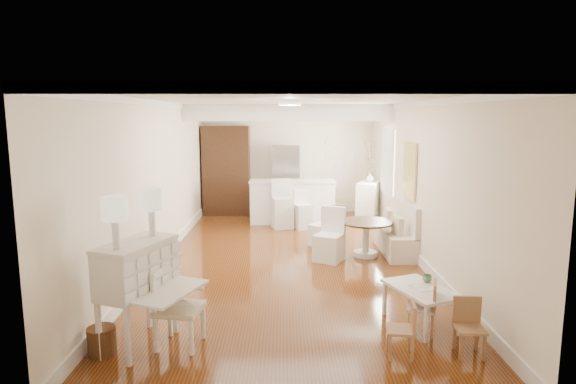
{
  "coord_description": "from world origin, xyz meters",
  "views": [
    {
      "loc": [
        -0.08,
        -8.29,
        2.52
      ],
      "look_at": [
        -0.02,
        0.3,
        1.18
      ],
      "focal_mm": 30.0,
      "sensor_mm": 36.0,
      "label": 1
    }
  ],
  "objects_px": {
    "kids_chair_b": "(422,307)",
    "bar_stool_left": "(283,204)",
    "gustavian_armchair": "(179,307)",
    "dining_table": "(366,239)",
    "kids_chair_c": "(470,328)",
    "bar_stool_right": "(303,210)",
    "slip_chair_near": "(329,235)",
    "sideboard": "(369,201)",
    "secretary_bureau": "(138,294)",
    "pantry_cabinet": "(227,170)",
    "slip_chair_far": "(322,225)",
    "kids_table": "(420,306)",
    "kids_chair_a": "(400,329)",
    "breakfast_counter": "(292,202)",
    "fridge": "(299,180)",
    "wicker_basket": "(102,341)"
  },
  "relations": [
    {
      "from": "kids_chair_b",
      "to": "bar_stool_left",
      "type": "relative_size",
      "value": 0.59
    },
    {
      "from": "gustavian_armchair",
      "to": "dining_table",
      "type": "relative_size",
      "value": 0.93
    },
    {
      "from": "kids_chair_c",
      "to": "dining_table",
      "type": "xyz_separation_m",
      "value": [
        -0.49,
        3.73,
        0.02
      ]
    },
    {
      "from": "kids_chair_c",
      "to": "bar_stool_right",
      "type": "xyz_separation_m",
      "value": [
        -1.55,
        5.91,
        0.14
      ]
    },
    {
      "from": "slip_chair_near",
      "to": "sideboard",
      "type": "xyz_separation_m",
      "value": [
        1.3,
        3.36,
        0.01
      ]
    },
    {
      "from": "secretary_bureau",
      "to": "bar_stool_right",
      "type": "height_order",
      "value": "secretary_bureau"
    },
    {
      "from": "kids_chair_c",
      "to": "sideboard",
      "type": "distance_m",
      "value": 6.81
    },
    {
      "from": "secretary_bureau",
      "to": "pantry_cabinet",
      "type": "height_order",
      "value": "pantry_cabinet"
    },
    {
      "from": "dining_table",
      "to": "bar_stool_left",
      "type": "bearing_deg",
      "value": 123.87
    },
    {
      "from": "slip_chair_far",
      "to": "pantry_cabinet",
      "type": "xyz_separation_m",
      "value": [
        -2.25,
        3.18,
        0.73
      ]
    },
    {
      "from": "kids_table",
      "to": "kids_chair_b",
      "type": "bearing_deg",
      "value": -102.35
    },
    {
      "from": "slip_chair_far",
      "to": "sideboard",
      "type": "height_order",
      "value": "sideboard"
    },
    {
      "from": "kids_chair_b",
      "to": "bar_stool_left",
      "type": "distance_m",
      "value": 5.74
    },
    {
      "from": "kids_chair_c",
      "to": "sideboard",
      "type": "height_order",
      "value": "sideboard"
    },
    {
      "from": "dining_table",
      "to": "slip_chair_far",
      "type": "distance_m",
      "value": 1.06
    },
    {
      "from": "kids_chair_a",
      "to": "breakfast_counter",
      "type": "bearing_deg",
      "value": -163.53
    },
    {
      "from": "kids_chair_b",
      "to": "slip_chair_near",
      "type": "distance_m",
      "value": 3.04
    },
    {
      "from": "secretary_bureau",
      "to": "bar_stool_left",
      "type": "height_order",
      "value": "secretary_bureau"
    },
    {
      "from": "kids_chair_b",
      "to": "fridge",
      "type": "bearing_deg",
      "value": -152.57
    },
    {
      "from": "kids_chair_a",
      "to": "breakfast_counter",
      "type": "height_order",
      "value": "breakfast_counter"
    },
    {
      "from": "dining_table",
      "to": "pantry_cabinet",
      "type": "height_order",
      "value": "pantry_cabinet"
    },
    {
      "from": "gustavian_armchair",
      "to": "slip_chair_near",
      "type": "bearing_deg",
      "value": -22.39
    },
    {
      "from": "bar_stool_right",
      "to": "secretary_bureau",
      "type": "bearing_deg",
      "value": -129.86
    },
    {
      "from": "kids_chair_b",
      "to": "pantry_cabinet",
      "type": "distance_m",
      "value": 7.84
    },
    {
      "from": "kids_table",
      "to": "kids_chair_a",
      "type": "relative_size",
      "value": 1.55
    },
    {
      "from": "secretary_bureau",
      "to": "kids_chair_c",
      "type": "xyz_separation_m",
      "value": [
        3.59,
        -0.26,
        -0.29
      ]
    },
    {
      "from": "bar_stool_right",
      "to": "kids_chair_c",
      "type": "bearing_deg",
      "value": -95.35
    },
    {
      "from": "wicker_basket",
      "to": "dining_table",
      "type": "height_order",
      "value": "dining_table"
    },
    {
      "from": "slip_chair_far",
      "to": "breakfast_counter",
      "type": "distance_m",
      "value": 2.18
    },
    {
      "from": "breakfast_counter",
      "to": "bar_stool_right",
      "type": "distance_m",
      "value": 0.72
    },
    {
      "from": "secretary_bureau",
      "to": "fridge",
      "type": "distance_m",
      "value": 7.65
    },
    {
      "from": "kids_chair_a",
      "to": "pantry_cabinet",
      "type": "xyz_separation_m",
      "value": [
        -2.74,
        7.67,
        0.85
      ]
    },
    {
      "from": "kids_table",
      "to": "breakfast_counter",
      "type": "distance_m",
      "value": 6.0
    },
    {
      "from": "kids_table",
      "to": "slip_chair_near",
      "type": "relative_size",
      "value": 0.99
    },
    {
      "from": "dining_table",
      "to": "bar_stool_left",
      "type": "distance_m",
      "value": 2.76
    },
    {
      "from": "wicker_basket",
      "to": "sideboard",
      "type": "xyz_separation_m",
      "value": [
        4.05,
        6.75,
        0.33
      ]
    },
    {
      "from": "kids_chair_c",
      "to": "sideboard",
      "type": "xyz_separation_m",
      "value": [
        0.11,
        6.81,
        0.17
      ]
    },
    {
      "from": "kids_chair_a",
      "to": "bar_stool_right",
      "type": "relative_size",
      "value": 0.67
    },
    {
      "from": "secretary_bureau",
      "to": "pantry_cabinet",
      "type": "distance_m",
      "value": 7.43
    },
    {
      "from": "gustavian_armchair",
      "to": "pantry_cabinet",
      "type": "relative_size",
      "value": 0.39
    },
    {
      "from": "slip_chair_far",
      "to": "bar_stool_left",
      "type": "xyz_separation_m",
      "value": [
        -0.78,
        1.53,
        0.14
      ]
    },
    {
      "from": "kids_chair_b",
      "to": "kids_chair_c",
      "type": "xyz_separation_m",
      "value": [
        0.37,
        -0.52,
        -0.02
      ]
    },
    {
      "from": "kids_chair_c",
      "to": "bar_stool_right",
      "type": "distance_m",
      "value": 6.11
    },
    {
      "from": "secretary_bureau",
      "to": "kids_table",
      "type": "bearing_deg",
      "value": 30.27
    },
    {
      "from": "sideboard",
      "to": "kids_table",
      "type": "bearing_deg",
      "value": -71.28
    },
    {
      "from": "kids_chair_b",
      "to": "bar_stool_right",
      "type": "height_order",
      "value": "bar_stool_right"
    },
    {
      "from": "kids_table",
      "to": "breakfast_counter",
      "type": "relative_size",
      "value": 0.46
    },
    {
      "from": "breakfast_counter",
      "to": "fridge",
      "type": "relative_size",
      "value": 1.14
    },
    {
      "from": "fridge",
      "to": "dining_table",
      "type": "bearing_deg",
      "value": -74.27
    },
    {
      "from": "kids_chair_c",
      "to": "fridge",
      "type": "relative_size",
      "value": 0.35
    }
  ]
}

